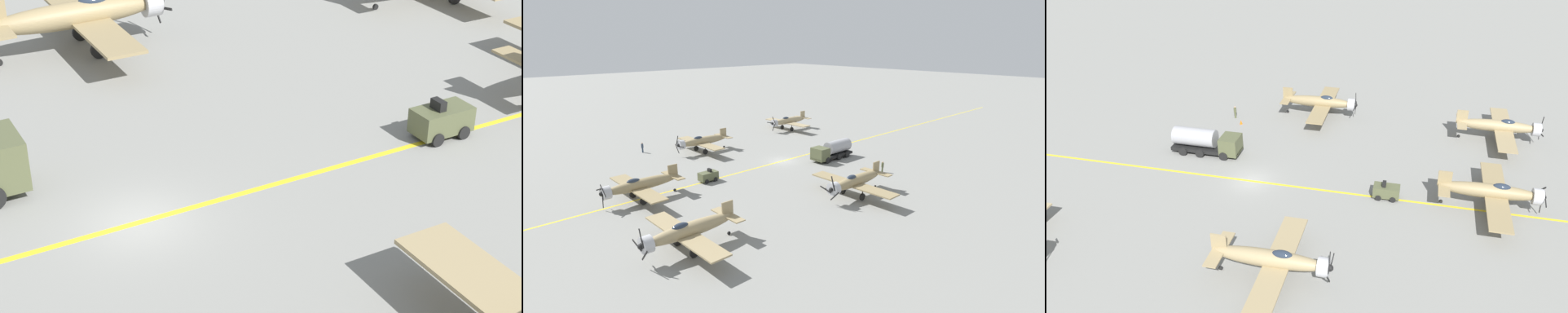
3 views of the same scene
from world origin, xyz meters
The scene contains 4 objects.
ground_plane centered at (0.00, 0.00, 0.00)m, with size 400.00×400.00×0.00m, color gray.
taxiway_stripe centered at (0.00, 0.00, 0.00)m, with size 0.30×160.00×0.01m, color yellow.
airplane_mid_left centered at (-17.53, 3.83, 2.01)m, with size 12.00×9.98×3.74m.
tow_tractor centered at (-0.14, 14.14, 0.79)m, with size 1.57×2.60×1.79m.
Camera 1 is at (25.79, -9.20, 17.41)m, focal length 60.00 mm.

